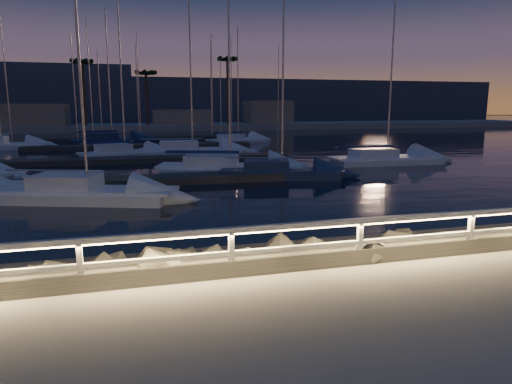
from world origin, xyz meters
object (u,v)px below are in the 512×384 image
sailboat_b (84,191)px  sailboat_h (226,167)px  sailboat_j (123,152)px  sailboat_d (384,158)px  sailboat_g (190,150)px  sailboat_k (110,140)px  guard_rail (180,245)px  sailboat_c (279,171)px  sailboat_l (237,140)px

sailboat_b → sailboat_h: bearing=59.6°
sailboat_b → sailboat_j: bearing=105.0°
sailboat_b → sailboat_d: 21.47m
sailboat_g → sailboat_k: bearing=120.4°
guard_rail → sailboat_h: (4.75, 18.57, -0.94)m
guard_rail → sailboat_c: 17.79m
sailboat_d → sailboat_g: (-12.90, 9.52, 0.03)m
sailboat_h → sailboat_c: bearing=-24.0°
sailboat_b → sailboat_k: sailboat_k is taller
sailboat_g → sailboat_j: size_ratio=1.20×
sailboat_h → guard_rail: bearing=-85.7°
guard_rail → sailboat_j: 29.70m
sailboat_c → sailboat_k: (-10.51, 28.26, 0.05)m
sailboat_j → sailboat_h: bearing=-81.7°
sailboat_g → sailboat_h: bearing=-81.1°
sailboat_g → sailboat_h: size_ratio=1.00×
sailboat_g → sailboat_h: 11.32m
sailboat_c → sailboat_l: bearing=98.4°
sailboat_j → sailboat_k: bearing=74.5°
sailboat_c → sailboat_k: bearing=126.2°
sailboat_c → sailboat_k: 30.15m
guard_rail → sailboat_h: size_ratio=2.94×
guard_rail → sailboat_l: (10.75, 41.79, -0.98)m
sailboat_g → sailboat_l: size_ratio=1.17×
sailboat_d → sailboat_h: 12.18m
sailboat_b → sailboat_d: (19.81, 8.26, -0.01)m
sailboat_c → sailboat_g: bearing=120.1°
guard_rail → sailboat_l: size_ratio=3.44×
sailboat_h → sailboat_l: sailboat_h is taller
guard_rail → sailboat_c: sailboat_c is taller
sailboat_l → sailboat_j: bearing=-157.3°
sailboat_d → sailboat_j: bearing=154.7°
sailboat_c → sailboat_h: sailboat_h is taller
guard_rail → sailboat_h: 19.19m
guard_rail → sailboat_k: (-3.12, 44.41, -0.93)m
guard_rail → sailboat_c: size_ratio=3.64×
sailboat_h → sailboat_d: bearing=27.0°
sailboat_b → sailboat_k: (-0.11, 32.33, 0.01)m
sailboat_c → sailboat_d: sailboat_d is taller
guard_rail → sailboat_j: bearing=93.0°
sailboat_g → sailboat_j: bearing=-173.2°
guard_rail → sailboat_k: bearing=94.0°
sailboat_b → sailboat_k: size_ratio=0.90×
guard_rail → sailboat_d: size_ratio=3.06×
sailboat_b → sailboat_d: size_ratio=0.91×
sailboat_j → sailboat_l: 17.30m
sailboat_c → sailboat_j: bearing=139.4°
guard_rail → sailboat_l: sailboat_l is taller
guard_rail → sailboat_h: bearing=75.6°
guard_rail → sailboat_k: size_ratio=3.03×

